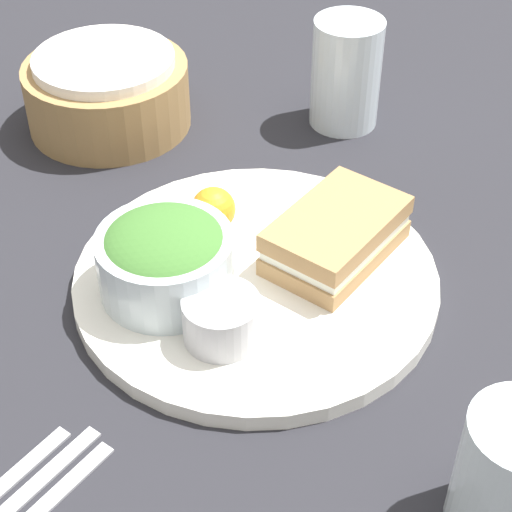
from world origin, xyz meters
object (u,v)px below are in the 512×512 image
object	(u,v)px
sandwich	(336,235)
dressing_cup	(221,319)
water_glass	(511,476)
bread_basket	(108,92)
salad_bowl	(165,257)
plate	(256,280)
drink_glass	(346,73)

from	to	relation	value
sandwich	dressing_cup	bearing A→B (deg)	-165.03
water_glass	dressing_cup	bearing A→B (deg)	109.54
bread_basket	water_glass	bearing A→B (deg)	-88.15
salad_bowl	bread_basket	xyz separation A→B (m)	(0.08, 0.30, -0.01)
dressing_cup	bread_basket	xyz separation A→B (m)	(0.06, 0.38, 0.01)
plate	drink_glass	distance (m)	0.30
sandwich	salad_bowl	distance (m)	0.16
salad_bowl	drink_glass	distance (m)	0.35
drink_glass	water_glass	xyz separation A→B (m)	(-0.21, -0.48, -0.01)
dressing_cup	plate	bearing A→B (deg)	39.29
drink_glass	water_glass	distance (m)	0.52
plate	salad_bowl	xyz separation A→B (m)	(-0.08, 0.02, 0.04)
salad_bowl	dressing_cup	distance (m)	0.08
sandwich	water_glass	xyz separation A→B (m)	(-0.05, -0.27, 0.01)
sandwich	drink_glass	size ratio (longest dim) A/B	1.23
sandwich	salad_bowl	xyz separation A→B (m)	(-0.15, 0.04, 0.01)
plate	water_glass	size ratio (longest dim) A/B	3.18
water_glass	sandwich	bearing A→B (deg)	78.77
drink_glass	water_glass	size ratio (longest dim) A/B	1.20
dressing_cup	water_glass	size ratio (longest dim) A/B	0.62
salad_bowl	plate	bearing A→B (deg)	-16.82
dressing_cup	bread_basket	distance (m)	0.38
bread_basket	plate	bearing A→B (deg)	-90.04
plate	drink_glass	size ratio (longest dim) A/B	2.65
salad_bowl	dressing_cup	world-z (taller)	salad_bowl
sandwich	salad_bowl	bearing A→B (deg)	165.68
plate	bread_basket	size ratio (longest dim) A/B	1.78
drink_glass	dressing_cup	bearing A→B (deg)	-140.58
sandwich	water_glass	world-z (taller)	water_glass
salad_bowl	water_glass	xyz separation A→B (m)	(0.10, -0.31, -0.00)
plate	water_glass	bearing A→B (deg)	-86.05
sandwich	bread_basket	bearing A→B (deg)	102.42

